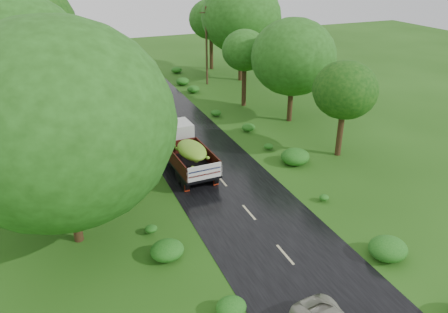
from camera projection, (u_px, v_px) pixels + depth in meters
ground at (285, 255)px, 20.70m from camera, size 120.00×120.00×0.00m
road at (242, 204)px, 24.88m from camera, size 6.50×80.00×0.02m
road_lines at (234, 195)px, 25.71m from camera, size 0.12×69.60×0.00m
truck_near at (185, 149)px, 28.17m from camera, size 2.42×6.30×2.61m
truck_far at (137, 82)px, 42.28m from camera, size 2.54×6.71×2.79m
utility_pole at (207, 45)px, 45.55m from camera, size 1.41×0.24×8.05m
trees_left at (28, 48)px, 30.24m from camera, size 6.41×34.44×10.00m
trees_right at (256, 37)px, 41.05m from camera, size 6.84×29.82×8.65m
shrubs at (191, 141)px, 32.26m from camera, size 11.90×44.00×0.70m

